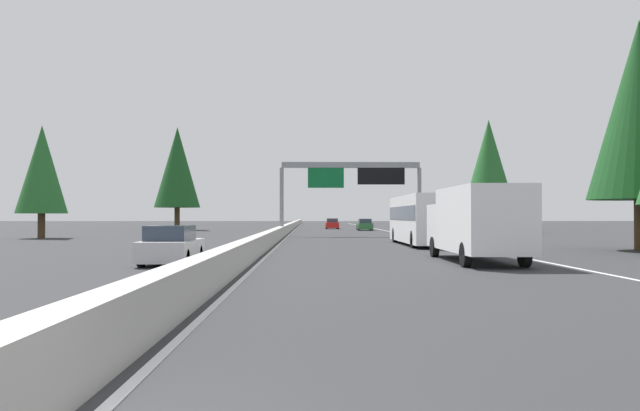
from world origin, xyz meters
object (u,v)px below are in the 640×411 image
bus_near_center (421,218)px  conifer_right_mid (489,163)px  sign_gantry_overhead (353,177)px  oncoming_near (171,246)px  sedan_mid_right (365,225)px  conifer_left_mid (177,167)px  sedan_near_right (332,224)px  box_truck_far_right (476,222)px  conifer_right_near (640,110)px  conifer_left_near (42,170)px

bus_near_center → conifer_right_mid: size_ratio=0.88×
sign_gantry_overhead → oncoming_near: sign_gantry_overhead is taller
sign_gantry_overhead → sedan_mid_right: 24.44m
sign_gantry_overhead → bus_near_center: size_ratio=1.10×
sign_gantry_overhead → conifer_left_mid: conifer_left_mid is taller
sedan_mid_right → sedan_near_right: bearing=21.3°
oncoming_near → box_truck_far_right: bearing=94.6°
sedan_near_right → oncoming_near: 67.00m
conifer_right_near → conifer_right_mid: (40.65, -3.26, 0.44)m
sign_gantry_overhead → conifer_right_near: size_ratio=1.03×
bus_near_center → conifer_left_near: conifer_left_near is taller
sedan_mid_right → conifer_right_near: size_ratio=0.36×
bus_near_center → oncoming_near: bearing=142.4°
box_truck_far_right → conifer_left_mid: size_ratio=0.64×
sign_gantry_overhead → conifer_right_mid: bearing=-45.1°
oncoming_near → conifer_right_mid: bearing=152.4°
conifer_right_near → conifer_left_mid: conifer_left_mid is taller
bus_near_center → sedan_mid_right: bus_near_center is taller
sign_gantry_overhead → sedan_near_right: size_ratio=2.88×
sign_gantry_overhead → sedan_near_right: 33.80m
box_truck_far_right → conifer_right_mid: (48.90, -14.12, 6.29)m
sedan_mid_right → oncoming_near: (-56.78, 12.20, 0.00)m
sign_gantry_overhead → conifer_right_mid: size_ratio=0.98×
box_truck_far_right → sedan_near_right: 65.60m
conifer_right_near → conifer_left_near: (19.15, 39.34, -1.85)m
conifer_right_mid → conifer_left_near: bearing=116.8°
box_truck_far_right → sedan_near_right: bearing=3.0°
box_truck_far_right → conifer_right_mid: bearing=-16.1°
box_truck_far_right → conifer_left_mid: bearing=22.3°
sign_gantry_overhead → sedan_near_right: sign_gantry_overhead is taller
sedan_mid_right → sedan_near_right: 10.39m
sign_gantry_overhead → bus_near_center: bearing=-169.4°
conifer_right_near → oncoming_near: bearing=112.0°
conifer_right_near → bus_near_center: bearing=57.2°
bus_near_center → conifer_right_mid: conifer_right_mid is taller
oncoming_near → conifer_right_mid: conifer_right_mid is taller
oncoming_near → conifer_right_mid: size_ratio=0.34×
sedan_near_right → conifer_right_near: size_ratio=0.36×
oncoming_near → sedan_near_right: bearing=172.8°
conifer_right_mid → conifer_left_near: 47.77m
conifer_left_mid → box_truck_far_right: bearing=-157.7°
sedan_mid_right → conifer_left_mid: bearing=86.3°
conifer_right_mid → bus_near_center: bearing=157.9°
box_truck_far_right → conifer_right_mid: 51.28m
sedan_near_right → sign_gantry_overhead: bearing=-178.8°
conifer_left_near → conifer_left_mid: size_ratio=0.70×
sign_gantry_overhead → conifer_right_near: 27.51m
sign_gantry_overhead → box_truck_far_right: 32.35m
sedan_mid_right → box_truck_far_right: bearing=179.7°
oncoming_near → conifer_right_near: bearing=112.0°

